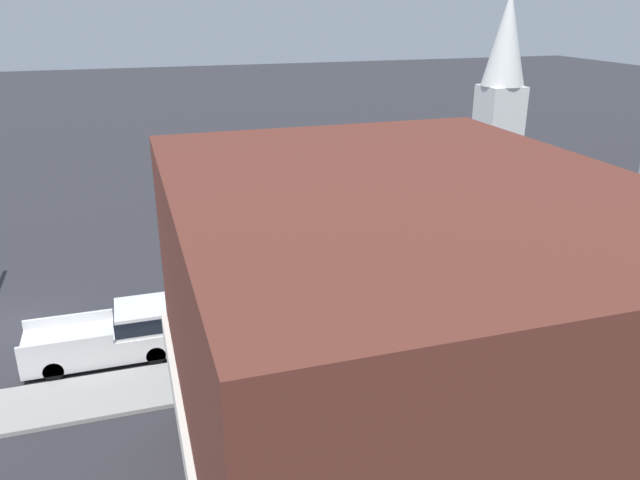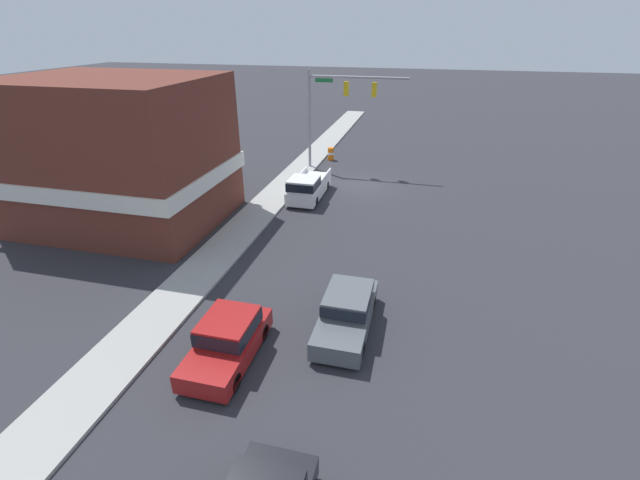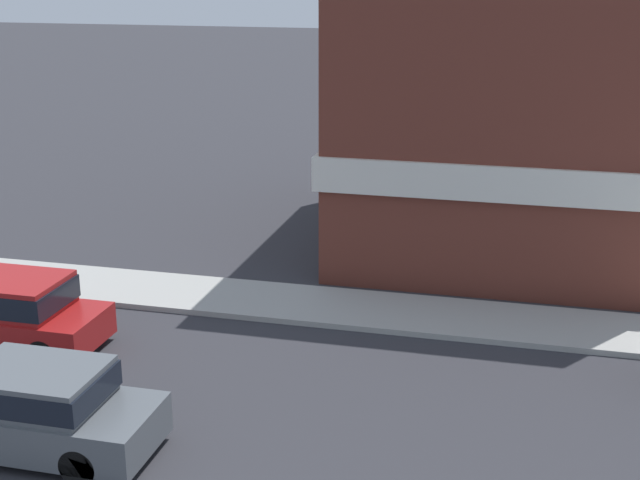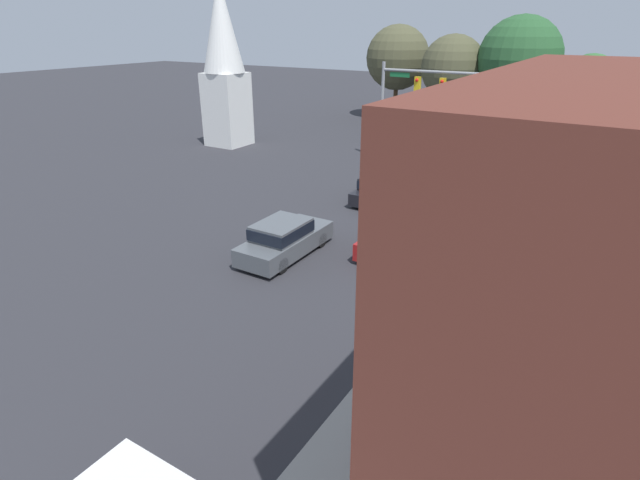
{
  "view_description": "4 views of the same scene",
  "coord_description": "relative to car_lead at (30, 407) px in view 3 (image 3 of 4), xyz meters",
  "views": [
    {
      "loc": [
        23.38,
        4.75,
        11.58
      ],
      "look_at": [
        1.37,
        11.68,
        2.7
      ],
      "focal_mm": 35.0,
      "sensor_mm": 36.0,
      "label": 1
    },
    {
      "loc": [
        -4.34,
        30.79,
        10.9
      ],
      "look_at": [
        -0.16,
        14.11,
        2.24
      ],
      "focal_mm": 24.0,
      "sensor_mm": 36.0,
      "label": 2
    },
    {
      "loc": [
        -14.4,
        8.69,
        8.31
      ],
      "look_at": [
        1.41,
        12.67,
        3.19
      ],
      "focal_mm": 50.0,
      "sensor_mm": 36.0,
      "label": 3
    },
    {
      "loc": [
        9.32,
        1.52,
        9.05
      ],
      "look_at": [
        1.49,
        14.26,
        2.56
      ],
      "focal_mm": 28.0,
      "sensor_mm": 36.0,
      "label": 4
    }
  ],
  "objects": [
    {
      "name": "car_lead",
      "position": [
        0.0,
        0.0,
        0.0
      ],
      "size": [
        1.88,
        4.79,
        1.58
      ],
      "color": "black",
      "rests_on": "ground"
    },
    {
      "name": "car_oncoming",
      "position": [
        3.83,
        2.77,
        0.02
      ],
      "size": [
        1.91,
        4.28,
        1.63
      ],
      "rotation": [
        0.0,
        0.0,
        3.14
      ],
      "color": "black",
      "rests_on": "ground"
    },
    {
      "name": "corner_brick_building",
      "position": [
        15.05,
        -7.32,
        3.28
      ],
      "size": [
        11.56,
        9.21,
        8.43
      ],
      "color": "brown",
      "rests_on": "ground"
    }
  ]
}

